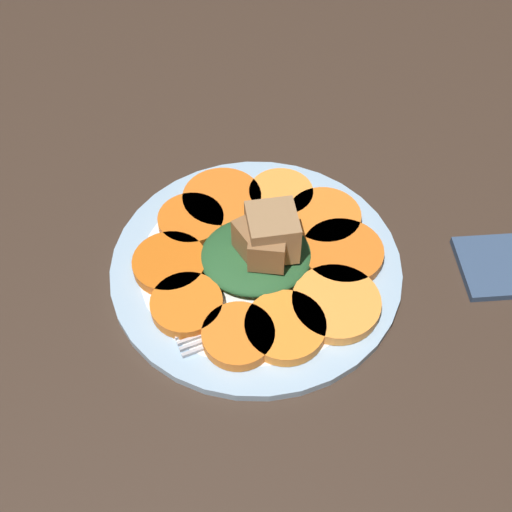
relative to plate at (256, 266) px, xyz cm
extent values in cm
cube|color=#38281E|center=(0.00, 0.00, -1.52)|extent=(120.00, 120.00, 2.00)
cylinder|color=#99B7D1|center=(0.00, 0.00, -0.02)|extent=(29.42, 29.42, 1.00)
cylinder|color=white|center=(0.00, 0.00, 0.03)|extent=(23.54, 23.54, 1.00)
cylinder|color=orange|center=(-6.99, -5.08, 1.22)|extent=(6.90, 6.90, 1.29)
cylinder|color=orange|center=(-2.31, -8.84, 1.22)|extent=(6.75, 6.75, 1.29)
cylinder|color=orange|center=(2.06, -8.26, 1.22)|extent=(7.59, 7.59, 1.29)
cylinder|color=#F99438|center=(7.15, -6.04, 1.22)|extent=(8.47, 8.47, 1.29)
cylinder|color=orange|center=(8.76, 0.17, 1.22)|extent=(8.21, 8.21, 1.29)
cylinder|color=orange|center=(7.59, 4.86, 1.22)|extent=(7.70, 7.70, 1.29)
cylinder|color=orange|center=(3.38, 8.50, 1.22)|extent=(6.96, 6.96, 1.29)
cylinder|color=orange|center=(-3.03, 8.29, 1.22)|extent=(8.50, 8.50, 1.29)
cylinder|color=orange|center=(-6.42, 5.51, 1.22)|extent=(6.93, 6.93, 1.29)
cylinder|color=#D66114|center=(-8.62, 0.13, 1.22)|extent=(7.39, 7.39, 1.29)
ellipsoid|color=#235128|center=(0.00, 0.00, 1.65)|extent=(11.19, 10.07, 2.14)
cube|color=#9E754C|center=(1.55, 0.50, 5.07)|extent=(5.07, 5.07, 4.69)
cube|color=brown|center=(0.99, -1.35, 4.46)|extent=(4.07, 4.07, 3.48)
cube|color=brown|center=(0.29, -0.17, 4.47)|extent=(4.73, 4.73, 3.50)
cube|color=#B2B2B7|center=(3.25, -5.68, 0.78)|extent=(11.26, 4.63, 0.40)
cube|color=#B2B2B7|center=(-2.87, -7.69, 0.78)|extent=(2.05, 2.63, 0.40)
cube|color=#B2B2B7|center=(-5.37, -9.56, 0.78)|extent=(4.40, 1.71, 0.40)
cube|color=#B2B2B7|center=(-5.58, -8.93, 0.78)|extent=(4.40, 1.71, 0.40)
cube|color=#B2B2B7|center=(-5.79, -8.30, 0.78)|extent=(4.40, 1.71, 0.40)
cube|color=#B2B2B7|center=(-6.00, -7.66, 0.78)|extent=(4.40, 1.71, 0.40)
camera|label=1|loc=(-3.06, -39.24, 51.94)|focal=45.00mm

